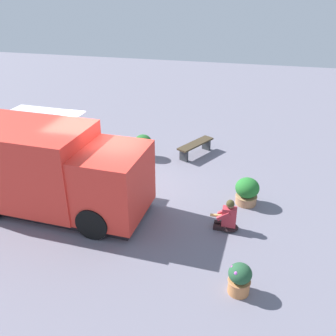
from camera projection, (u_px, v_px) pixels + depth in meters
ground_plane at (111, 194)px, 11.26m from camera, size 40.00×40.00×0.00m
food_truck at (48, 171)px, 10.09m from camera, size 2.87×5.35×2.39m
person_customer at (228, 218)px, 9.55m from camera, size 0.45×0.75×0.87m
planter_flowering_near at (143, 145)px, 13.35m from camera, size 0.62×0.62×0.85m
planter_flowering_far at (247, 191)px, 10.60m from camera, size 0.68×0.68×0.80m
planter_flowering_side at (240, 278)px, 7.59m from camera, size 0.48×0.48×0.71m
plaza_bench at (196, 146)px, 13.54m from camera, size 1.64×1.13×0.48m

